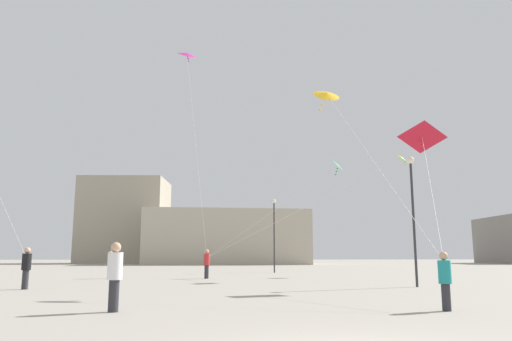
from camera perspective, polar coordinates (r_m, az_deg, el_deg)
The scene contains 14 objects.
person_in_grey at distance 33.14m, azimuth -16.54°, elevation -10.27°, with size 0.38×0.38×1.73m.
person_in_black at distance 24.17m, azimuth -25.07°, elevation -10.01°, with size 0.39×0.39×1.81m.
person_in_white at distance 13.90m, azimuth -16.04°, elevation -11.38°, with size 0.40×0.40×1.82m.
person_in_teal at distance 14.54m, azimuth 21.04°, elevation -11.57°, with size 0.34×0.34×1.57m.
person_in_red at distance 31.98m, azimuth -5.73°, elevation -10.56°, with size 0.40×0.40×1.83m.
kite_magenta_diamond at distance 31.91m, azimuth -7.98°, elevation 13.02°, with size 2.14×3.34×12.95m.
kite_emerald_delta at distance 31.13m, azimuth 9.20°, elevation 0.34°, with size 8.67×2.88×6.02m.
kite_lime_diamond at distance 39.38m, azimuth 16.23°, elevation 1.26°, with size 15.38×4.93×7.93m.
kite_crimson_delta at distance 24.11m, azimuth 18.68°, elevation 3.55°, with size 4.15×8.81×6.11m.
kite_amber_diamond at distance 22.26m, azimuth 8.23°, elevation 8.66°, with size 2.08×8.06×7.65m.
building_left_hall at distance 92.46m, azimuth -14.92°, elevation -5.70°, with size 15.12×12.88×14.95m.
building_centre_hall at distance 81.17m, azimuth -3.58°, elevation -7.79°, with size 26.25×16.53×8.42m.
lamppost_east at distance 42.45m, azimuth 2.11°, elevation -6.26°, with size 0.36×0.36×6.24m.
lamppost_west at distance 24.94m, azimuth 17.68°, elevation -3.38°, with size 0.36×0.36×6.23m.
Camera 1 is at (-2.10, -7.18, 1.49)m, focal length 34.54 mm.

